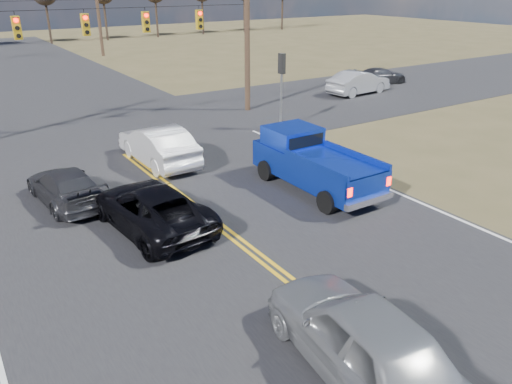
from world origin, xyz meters
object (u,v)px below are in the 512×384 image
black_suv (151,208)px  cross_car_east_far (381,76)px  pickup_truck (313,163)px  dgrey_car_queue (65,186)px  white_car_queue (158,145)px  silver_suv (362,338)px  cross_car_east_near (359,82)px

black_suv → cross_car_east_far: bearing=-156.9°
pickup_truck → dgrey_car_queue: 8.85m
white_car_queue → dgrey_car_queue: (-4.36, -2.13, -0.18)m
white_car_queue → cross_car_east_far: (20.99, 7.35, -0.21)m
dgrey_car_queue → cross_car_east_far: (25.35, 9.48, -0.03)m
silver_suv → white_car_queue: bearing=-89.5°
silver_suv → cross_car_east_near: (18.65, 19.45, -0.05)m
silver_suv → black_suv: silver_suv is taller
silver_suv → cross_car_east_near: 26.95m
silver_suv → white_car_queue: silver_suv is taller
dgrey_car_queue → pickup_truck: bearing=151.0°
silver_suv → cross_car_east_far: (22.59, 21.13, -0.24)m
black_suv → white_car_queue: size_ratio=1.02×
cross_car_east_far → silver_suv: bearing=139.6°
white_car_queue → cross_car_east_near: 17.97m
pickup_truck → cross_car_east_far: pickup_truck is taller
dgrey_car_queue → white_car_queue: bearing=-158.7°
black_suv → dgrey_car_queue: bearing=-68.5°
cross_car_east_near → cross_car_east_far: bearing=-72.0°
black_suv → dgrey_car_queue: (-1.76, 3.44, -0.07)m
pickup_truck → silver_suv: bearing=-123.7°
dgrey_car_queue → cross_car_east_near: bearing=-164.7°
silver_suv → cross_car_east_near: silver_suv is taller
cross_car_east_near → white_car_queue: bearing=103.2°
silver_suv → black_suv: (-1.00, 8.21, -0.14)m
silver_suv → white_car_queue: 13.88m
dgrey_car_queue → cross_car_east_near: cross_car_east_near is taller
pickup_truck → cross_car_east_near: bearing=40.3°
pickup_truck → silver_suv: pickup_truck is taller
white_car_queue → cross_car_east_near: bearing=-163.0°
silver_suv → dgrey_car_queue: silver_suv is taller
cross_car_east_near → pickup_truck: bearing=125.4°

